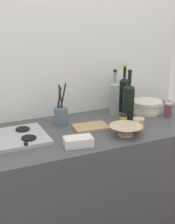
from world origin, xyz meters
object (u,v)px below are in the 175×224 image
at_px(cutting_board, 91,127).
at_px(wine_bottle_leftmost, 114,97).
at_px(butter_dish, 78,141).
at_px(condiment_jar_front, 168,110).
at_px(plate_stack, 147,106).
at_px(condiment_jar_spare, 139,124).
at_px(stovetop_hob, 6,139).
at_px(mixing_bowl, 126,130).
at_px(condiment_jar_rear, 123,121).
at_px(wine_bottle_mid_right, 128,102).
at_px(wine_bottle_mid_left, 124,94).
at_px(utensil_crock, 61,115).

bearing_deg(cutting_board, wine_bottle_leftmost, 34.77).
height_order(butter_dish, condiment_jar_front, condiment_jar_front).
xyz_separation_m(plate_stack, condiment_jar_spare, (-0.26, -0.28, -0.01)).
bearing_deg(stovetop_hob, condiment_jar_spare, -11.52).
height_order(mixing_bowl, condiment_jar_spare, condiment_jar_spare).
height_order(mixing_bowl, condiment_jar_rear, condiment_jar_rear).
distance_m(wine_bottle_mid_right, condiment_jar_front, 0.34).
bearing_deg(wine_bottle_leftmost, mixing_bowl, -109.03).
bearing_deg(wine_bottle_mid_left, condiment_jar_spare, -106.36).
xyz_separation_m(plate_stack, butter_dish, (-0.73, -0.35, -0.02)).
xyz_separation_m(mixing_bowl, condiment_jar_front, (0.47, 0.18, 0.02)).
xyz_separation_m(condiment_jar_rear, cutting_board, (-0.21, 0.07, -0.04)).
height_order(mixing_bowl, cutting_board, mixing_bowl).
height_order(plate_stack, cutting_board, plate_stack).
distance_m(plate_stack, butter_dish, 0.81).
bearing_deg(wine_bottle_mid_left, butter_dish, -141.81).
xyz_separation_m(utensil_crock, condiment_jar_spare, (0.44, -0.30, -0.03)).
bearing_deg(utensil_crock, mixing_bowl, -48.66).
relative_size(wine_bottle_leftmost, mixing_bowl, 1.61).
bearing_deg(condiment_jar_rear, utensil_crock, 148.54).
relative_size(mixing_bowl, condiment_jar_front, 1.96).
relative_size(wine_bottle_mid_left, condiment_jar_front, 3.38).
bearing_deg(wine_bottle_mid_right, wine_bottle_mid_left, 66.03).
relative_size(plate_stack, mixing_bowl, 1.14).
relative_size(utensil_crock, condiment_jar_rear, 3.22).
xyz_separation_m(mixing_bowl, cutting_board, (-0.15, 0.20, -0.03)).
xyz_separation_m(condiment_jar_rear, condiment_jar_spare, (0.07, -0.08, -0.01)).
bearing_deg(condiment_jar_rear, condiment_jar_spare, -45.21).
distance_m(wine_bottle_leftmost, condiment_jar_front, 0.41).
bearing_deg(cutting_board, wine_bottle_mid_right, 1.25).
relative_size(plate_stack, condiment_jar_spare, 3.10).
bearing_deg(cutting_board, mixing_bowl, -52.91).
height_order(wine_bottle_mid_left, cutting_board, wine_bottle_mid_left).
bearing_deg(condiment_jar_spare, condiment_jar_front, 19.77).
distance_m(wine_bottle_mid_right, butter_dish, 0.54).
relative_size(wine_bottle_mid_left, wine_bottle_mid_right, 0.98).
bearing_deg(plate_stack, condiment_jar_rear, -148.88).
bearing_deg(wine_bottle_leftmost, butter_dish, -138.55).
relative_size(mixing_bowl, cutting_board, 0.93).
xyz_separation_m(stovetop_hob, condiment_jar_front, (1.19, -0.05, 0.04)).
bearing_deg(wine_bottle_mid_right, condiment_jar_spare, -93.75).
bearing_deg(cutting_board, stovetop_hob, 177.41).
height_order(stovetop_hob, condiment_jar_spare, condiment_jar_spare).
distance_m(plate_stack, wine_bottle_mid_left, 0.21).
height_order(butter_dish, utensil_crock, utensil_crock).
relative_size(wine_bottle_leftmost, utensil_crock, 1.14).
distance_m(wine_bottle_leftmost, cutting_board, 0.38).
distance_m(mixing_bowl, condiment_jar_rear, 0.14).
height_order(stovetop_hob, utensil_crock, utensil_crock).
xyz_separation_m(stovetop_hob, plate_stack, (1.11, 0.11, 0.03)).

